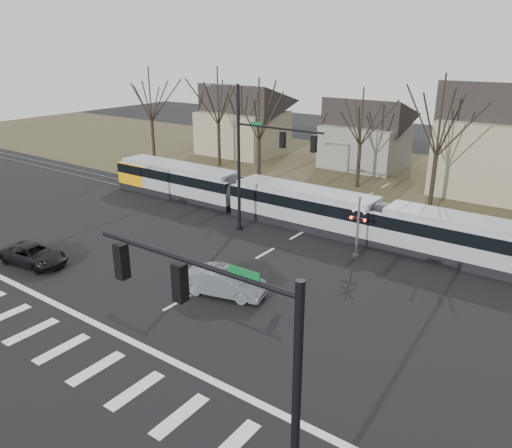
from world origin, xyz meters
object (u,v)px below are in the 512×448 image
Objects in this scene: suv at (34,255)px; tram at (303,205)px; sedan at (224,282)px; rail_crossing_signal at (358,230)px.

tram is at bearing -38.98° from suv.
tram is 18.33m from suv.
sedan is at bearing -79.36° from tram.
suv is 1.16× the size of rail_crossing_signal.
tram is 7.88× the size of sedan.
tram is 6.66m from rail_crossing_signal.
sedan reaches higher than suv.
rail_crossing_signal reaches higher than sedan.
suv is 19.83m from rail_crossing_signal.
tram is at bearing 151.18° from rail_crossing_signal.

